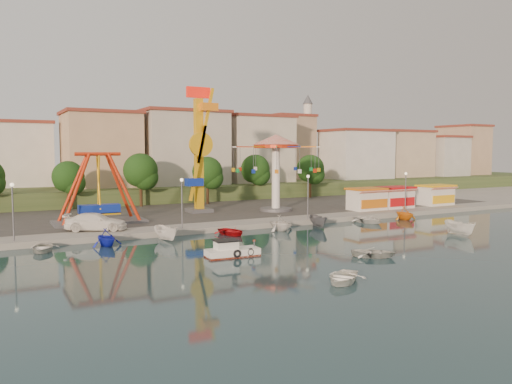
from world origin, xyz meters
TOP-DOWN VIEW (x-y plane):
  - ground at (0.00, 0.00)m, footprint 200.00×200.00m
  - quay_deck at (0.00, 62.00)m, footprint 200.00×100.00m
  - asphalt_pad at (0.00, 30.00)m, footprint 90.00×28.00m
  - hill_terrace at (0.00, 67.00)m, footprint 200.00×60.00m
  - pirate_ship_ride at (-14.86, 21.21)m, footprint 10.00×5.00m
  - kamikaze_tower at (-1.01, 24.93)m, footprint 3.79×3.10m
  - wave_swinger at (8.64, 21.63)m, footprint 11.60×11.60m
  - booth_left at (20.29, 16.49)m, footprint 5.40×3.78m
  - booth_mid at (25.46, 16.49)m, footprint 5.40×3.78m
  - booth_right at (33.77, 16.49)m, footprint 5.40×3.78m
  - lamp_post_0 at (-24.00, 13.00)m, footprint 0.14×0.14m
  - lamp_post_1 at (-8.00, 13.00)m, footprint 0.14×0.14m
  - lamp_post_2 at (8.00, 13.00)m, footprint 0.14×0.14m
  - lamp_post_3 at (24.00, 13.00)m, footprint 0.14×0.14m
  - tree_1 at (-16.00, 36.24)m, footprint 4.35×4.35m
  - tree_2 at (-6.00, 35.81)m, footprint 5.02×5.02m
  - tree_3 at (4.00, 34.36)m, footprint 4.68×4.68m
  - tree_4 at (14.00, 37.35)m, footprint 4.86×4.86m
  - tree_5 at (24.00, 35.54)m, footprint 4.83×4.83m
  - building_1 at (-21.33, 51.38)m, footprint 12.33×9.01m
  - building_2 at (-8.19, 51.96)m, footprint 11.95×9.28m
  - building_3 at (5.60, 48.80)m, footprint 12.59×10.50m
  - building_4 at (19.07, 52.20)m, footprint 10.75×9.23m
  - building_5 at (32.37, 50.33)m, footprint 12.77×10.96m
  - building_6 at (44.15, 48.77)m, footprint 8.23×8.98m
  - building_7 at (56.03, 53.70)m, footprint 11.59×10.93m
  - building_8 at (69.93, 47.19)m, footprint 12.84×9.28m
  - building_9 at (83.46, 49.95)m, footprint 12.95×9.17m
  - minaret at (36.00, 54.00)m, footprint 2.80×2.80m
  - cabin_motorboat at (-8.47, 0.14)m, footprint 4.53×1.98m
  - rowboat_a at (1.73, -5.62)m, footprint 4.38×4.29m
  - rowboat_b at (-5.58, -10.82)m, footprint 4.52×4.27m
  - skiff at (17.08, -1.60)m, footprint 1.98×4.19m
  - van at (-16.28, 15.79)m, footprint 6.64×4.64m
  - moored_boat_0 at (-21.94, 9.80)m, footprint 3.32×4.03m
  - moored_boat_1 at (-16.53, 9.80)m, footprint 3.37×3.68m
  - moored_boat_2 at (-10.79, 9.80)m, footprint 2.07×4.11m
  - moored_boat_3 at (-3.77, 9.80)m, footprint 3.29×4.15m
  - moored_boat_4 at (2.18, 9.80)m, footprint 3.60×3.93m
  - moored_boat_5 at (7.27, 9.80)m, footprint 2.19×3.94m
  - moored_boat_6 at (14.74, 9.80)m, footprint 3.40×4.47m
  - moored_boat_7 at (20.68, 9.80)m, footprint 3.20×3.61m

SIDE VIEW (x-z plane):
  - ground at x=0.00m, z-range 0.00..0.00m
  - quay_deck at x=0.00m, z-range 0.00..0.60m
  - moored_boat_0 at x=-21.94m, z-range 0.00..0.73m
  - rowboat_a at x=1.73m, z-range 0.00..0.74m
  - rowboat_b at x=-5.58m, z-range 0.00..0.76m
  - moored_boat_3 at x=-3.77m, z-range 0.00..0.77m
  - cabin_motorboat at x=-8.47m, z-range -0.36..1.20m
  - moored_boat_6 at x=14.74m, z-range 0.00..0.87m
  - asphalt_pad at x=0.00m, z-range 0.60..0.61m
  - moored_boat_5 at x=7.27m, z-range 0.00..1.44m
  - moored_boat_2 at x=-10.79m, z-range 0.00..1.52m
  - skiff at x=17.08m, z-range 0.00..1.56m
  - moored_boat_1 at x=-16.53m, z-range 0.00..1.65m
  - moored_boat_7 at x=20.68m, z-range 0.00..1.75m
  - moored_boat_4 at x=2.18m, z-range 0.00..1.75m
  - van at x=-16.28m, z-range 0.60..2.39m
  - hill_terrace at x=0.00m, z-range 0.00..3.00m
  - booth_left at x=20.29m, z-range 0.62..3.70m
  - booth_mid at x=25.46m, z-range 0.62..3.70m
  - booth_right at x=33.77m, z-range 0.62..3.70m
  - lamp_post_0 at x=-24.00m, z-range 0.60..5.60m
  - lamp_post_1 at x=-8.00m, z-range 0.60..5.60m
  - lamp_post_2 at x=8.00m, z-range 0.60..5.60m
  - lamp_post_3 at x=24.00m, z-range 0.60..5.60m
  - pirate_ship_ride at x=-14.86m, z-range 0.39..8.39m
  - tree_1 at x=-16.00m, z-range 1.80..8.60m
  - tree_3 at x=4.00m, z-range 1.90..9.21m
  - tree_5 at x=24.00m, z-range 1.94..9.48m
  - tree_4 at x=14.00m, z-range 1.95..9.55m
  - tree_2 at x=-6.00m, z-range 1.99..9.84m
  - building_1 at x=-21.33m, z-range 3.00..11.63m
  - building_7 at x=56.03m, z-range 3.00..11.76m
  - building_3 at x=5.60m, z-range 3.00..12.20m
  - building_9 at x=83.46m, z-range 3.00..12.21m
  - building_4 at x=19.07m, z-range 3.00..12.24m
  - wave_swinger at x=8.64m, z-range 3.00..13.40m
  - kamikaze_tower at x=-1.01m, z-range 0.35..16.85m
  - building_5 at x=32.37m, z-range 3.00..14.21m
  - building_2 at x=-8.19m, z-range 3.00..14.23m
  - building_6 at x=44.15m, z-range 3.00..15.36m
  - building_8 at x=69.93m, z-range 3.00..15.58m
  - minaret at x=36.00m, z-range 3.55..21.55m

